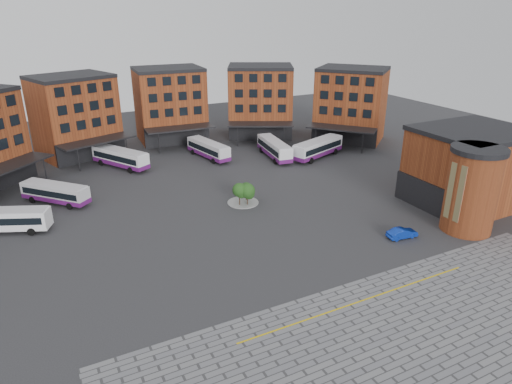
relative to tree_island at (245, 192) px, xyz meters
name	(u,v)px	position (x,y,z in m)	size (l,w,h in m)	color
ground	(272,242)	(-2.04, -11.49, -1.89)	(160.00, 160.00, 0.00)	#28282B
paving_zone	(427,354)	(-0.04, -33.49, -1.88)	(50.00, 22.00, 0.02)	slate
yellow_line	(362,301)	(-0.04, -25.49, -1.86)	(26.00, 0.15, 0.02)	gold
main_building	(144,119)	(-6.81, 26.76, 5.34)	(94.14, 42.48, 14.60)	brown
east_building	(470,171)	(26.66, -14.55, 3.41)	(17.40, 15.40, 10.60)	brown
tree_island	(245,192)	(0.00, 0.00, 0.00)	(4.40, 4.40, 3.30)	gray
bus_a	(5,219)	(-29.70, 5.68, -0.14)	(10.48, 6.36, 2.94)	white
bus_b	(55,193)	(-23.48, 12.43, -0.32)	(8.68, 9.13, 2.89)	silver
bus_c	(120,158)	(-12.12, 23.94, -0.15)	(7.98, 11.16, 3.21)	white
bus_d	(208,149)	(3.28, 22.08, -0.24)	(4.58, 11.07, 3.04)	silver
bus_e	(274,148)	(14.07, 16.78, -0.16)	(4.08, 11.54, 3.18)	white
bus_f	(318,148)	(21.18, 13.17, -0.09)	(12.00, 6.53, 3.32)	white
blue_car	(402,233)	(12.39, -17.61, -1.26)	(1.32, 3.77, 1.24)	#0C2CA3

